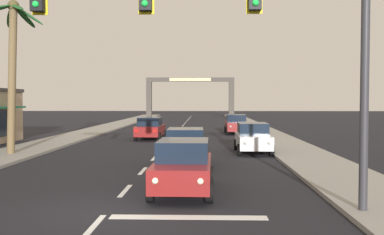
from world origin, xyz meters
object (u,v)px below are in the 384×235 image
(sedan_parked_nearest_kerb, at_px, (236,124))
(town_gateway_arch, at_px, (190,92))
(sedan_lead_at_stop_bar, at_px, (183,166))
(sedan_oncoming_far, at_px, (150,128))
(sedan_third_in_queue, at_px, (185,147))
(traffic_signal_mast, at_px, (214,15))
(sedan_parked_mid_kerb, at_px, (253,138))
(palm_left_second, at_px, (12,54))

(sedan_parked_nearest_kerb, distance_m, town_gateway_arch, 37.63)
(sedan_lead_at_stop_bar, height_order, sedan_parked_nearest_kerb, same)
(sedan_oncoming_far, bearing_deg, sedan_lead_at_stop_bar, -79.91)
(sedan_third_in_queue, height_order, sedan_oncoming_far, same)
(sedan_oncoming_far, height_order, sedan_parked_nearest_kerb, same)
(sedan_third_in_queue, bearing_deg, sedan_parked_nearest_kerb, 79.46)
(traffic_signal_mast, xyz_separation_m, town_gateway_arch, (-2.84, 65.14, -0.73))
(traffic_signal_mast, bearing_deg, sedan_lead_at_stop_bar, 108.50)
(sedan_parked_mid_kerb, distance_m, town_gateway_arch, 51.76)
(sedan_oncoming_far, relative_size, town_gateway_arch, 0.30)
(town_gateway_arch, bearing_deg, sedan_parked_nearest_kerb, -81.82)
(traffic_signal_mast, bearing_deg, town_gateway_arch, 92.50)
(sedan_lead_at_stop_bar, distance_m, town_gateway_arch, 62.49)
(traffic_signal_mast, xyz_separation_m, sedan_oncoming_far, (-4.40, 22.26, -4.29))
(sedan_parked_mid_kerb, height_order, palm_left_second, palm_left_second)
(sedan_parked_nearest_kerb, xyz_separation_m, palm_left_second, (-12.89, -16.14, 4.55))
(palm_left_second, bearing_deg, sedan_lead_at_stop_bar, -43.96)
(traffic_signal_mast, relative_size, sedan_oncoming_far, 2.52)
(sedan_parked_mid_kerb, height_order, town_gateway_arch, town_gateway_arch)
(sedan_lead_at_stop_bar, relative_size, sedan_oncoming_far, 0.99)
(sedan_oncoming_far, bearing_deg, sedan_parked_mid_kerb, -51.06)
(sedan_third_in_queue, distance_m, sedan_parked_nearest_kerb, 19.74)
(sedan_parked_nearest_kerb, xyz_separation_m, sedan_parked_mid_kerb, (-0.03, -14.29, 0.00))
(sedan_third_in_queue, bearing_deg, sedan_lead_at_stop_bar, -88.10)
(sedan_oncoming_far, height_order, town_gateway_arch, town_gateway_arch)
(sedan_lead_at_stop_bar, bearing_deg, traffic_signal_mast, -71.50)
(sedan_oncoming_far, relative_size, sedan_parked_mid_kerb, 1.01)
(traffic_signal_mast, xyz_separation_m, sedan_third_in_queue, (-1.13, 8.66, -4.29))
(sedan_parked_mid_kerb, xyz_separation_m, town_gateway_arch, (-5.30, 51.36, 3.56))
(sedan_third_in_queue, relative_size, town_gateway_arch, 0.30)
(palm_left_second, xyz_separation_m, town_gateway_arch, (7.56, 53.22, -0.99))
(sedan_lead_at_stop_bar, distance_m, sedan_third_in_queue, 5.88)
(traffic_signal_mast, height_order, sedan_parked_nearest_kerb, traffic_signal_mast)
(traffic_signal_mast, bearing_deg, sedan_parked_nearest_kerb, 84.94)
(sedan_lead_at_stop_bar, xyz_separation_m, town_gateway_arch, (-1.91, 62.36, 3.56))
(sedan_parked_mid_kerb, bearing_deg, sedan_parked_nearest_kerb, 89.88)
(traffic_signal_mast, bearing_deg, sedan_third_in_queue, 97.41)
(sedan_lead_at_stop_bar, bearing_deg, town_gateway_arch, 91.76)
(sedan_parked_mid_kerb, distance_m, palm_left_second, 13.77)
(sedan_third_in_queue, bearing_deg, sedan_parked_mid_kerb, 55.03)
(sedan_third_in_queue, height_order, sedan_parked_nearest_kerb, same)
(sedan_third_in_queue, distance_m, sedan_parked_mid_kerb, 6.25)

